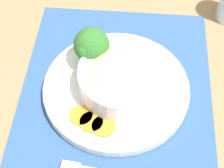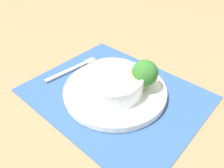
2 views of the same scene
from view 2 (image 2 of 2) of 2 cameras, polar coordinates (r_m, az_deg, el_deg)
The scene contains 9 objects.
ground_plane at distance 0.61m, azimuth 0.79°, elevation -2.58°, with size 4.00×4.00×0.00m, color #8C704C.
placemat at distance 0.61m, azimuth 0.79°, elevation -2.44°, with size 0.48×0.40×0.00m.
plate at distance 0.60m, azimuth 0.80°, elevation -1.48°, with size 0.28×0.28×0.02m.
bowl at distance 0.57m, azimuth 0.09°, elevation 0.75°, with size 0.17×0.17×0.06m.
broccoli_floret at distance 0.57m, azimuth 8.53°, elevation 2.82°, with size 0.07×0.07×0.09m.
carrot_slice_near at distance 0.67m, azimuth -0.58°, elevation 4.06°, with size 0.04×0.04×0.01m.
carrot_slice_middle at distance 0.66m, azimuth -2.53°, elevation 3.72°, with size 0.04×0.04×0.01m.
carrot_slice_far at distance 0.65m, azimuth -4.33°, elevation 3.10°, with size 0.04×0.04×0.01m.
fork at distance 0.71m, azimuth -9.30°, elevation 4.36°, with size 0.02×0.18×0.01m.
Camera 2 is at (0.32, -0.33, 0.40)m, focal length 35.00 mm.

